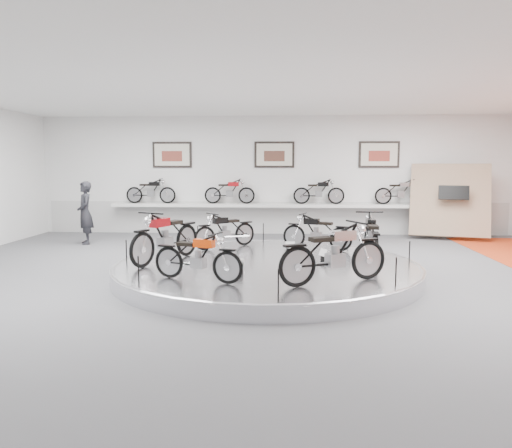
# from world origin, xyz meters

# --- Properties ---
(floor) EXTENTS (16.00, 16.00, 0.00)m
(floor) POSITION_xyz_m (0.00, 0.00, 0.00)
(floor) COLOR #565659
(floor) RESTS_ON ground
(ceiling) EXTENTS (16.00, 16.00, 0.00)m
(ceiling) POSITION_xyz_m (0.00, 0.00, 4.00)
(ceiling) COLOR white
(ceiling) RESTS_ON wall_back
(wall_back) EXTENTS (16.00, 0.00, 16.00)m
(wall_back) POSITION_xyz_m (0.00, 7.00, 2.00)
(wall_back) COLOR silver
(wall_back) RESTS_ON floor
(wall_front) EXTENTS (16.00, 0.00, 16.00)m
(wall_front) POSITION_xyz_m (0.00, -7.00, 2.00)
(wall_front) COLOR silver
(wall_front) RESTS_ON floor
(dado_band) EXTENTS (15.68, 0.04, 1.10)m
(dado_band) POSITION_xyz_m (0.00, 6.98, 0.55)
(dado_band) COLOR #BCBCBA
(dado_band) RESTS_ON floor
(display_platform) EXTENTS (6.40, 6.40, 0.30)m
(display_platform) POSITION_xyz_m (0.00, 0.30, 0.15)
(display_platform) COLOR silver
(display_platform) RESTS_ON floor
(platform_rim) EXTENTS (6.40, 6.40, 0.10)m
(platform_rim) POSITION_xyz_m (0.00, 0.30, 0.27)
(platform_rim) COLOR #B2B2BA
(platform_rim) RESTS_ON display_platform
(shelf) EXTENTS (11.00, 0.55, 0.10)m
(shelf) POSITION_xyz_m (0.00, 6.70, 1.00)
(shelf) COLOR silver
(shelf) RESTS_ON wall_back
(poster_left) EXTENTS (1.35, 0.06, 0.88)m
(poster_left) POSITION_xyz_m (-3.50, 6.96, 2.70)
(poster_left) COLOR beige
(poster_left) RESTS_ON wall_back
(poster_center) EXTENTS (1.35, 0.06, 0.88)m
(poster_center) POSITION_xyz_m (0.00, 6.96, 2.70)
(poster_center) COLOR beige
(poster_center) RESTS_ON wall_back
(poster_right) EXTENTS (1.35, 0.06, 0.88)m
(poster_right) POSITION_xyz_m (3.50, 6.96, 2.70)
(poster_right) COLOR beige
(poster_right) RESTS_ON wall_back
(display_panel) EXTENTS (2.56, 1.52, 2.30)m
(display_panel) POSITION_xyz_m (5.60, 6.10, 1.25)
(display_panel) COLOR #9E7C64
(display_panel) RESTS_ON floor
(shelf_bike_a) EXTENTS (1.22, 0.43, 0.73)m
(shelf_bike_a) POSITION_xyz_m (-4.20, 6.70, 1.42)
(shelf_bike_a) COLOR black
(shelf_bike_a) RESTS_ON shelf
(shelf_bike_b) EXTENTS (1.22, 0.43, 0.73)m
(shelf_bike_b) POSITION_xyz_m (-1.50, 6.70, 1.42)
(shelf_bike_b) COLOR maroon
(shelf_bike_b) RESTS_ON shelf
(shelf_bike_c) EXTENTS (1.22, 0.43, 0.73)m
(shelf_bike_c) POSITION_xyz_m (1.50, 6.70, 1.42)
(shelf_bike_c) COLOR black
(shelf_bike_c) RESTS_ON shelf
(shelf_bike_d) EXTENTS (1.22, 0.43, 0.73)m
(shelf_bike_d) POSITION_xyz_m (4.20, 6.70, 1.42)
(shelf_bike_d) COLOR #A7A6AB
(shelf_bike_d) RESTS_ON shelf
(bike_a) EXTENTS (0.71, 1.79, 1.03)m
(bike_a) POSITION_xyz_m (2.24, 0.72, 0.82)
(bike_a) COLOR black
(bike_a) RESTS_ON display_platform
(bike_b) EXTENTS (1.58, 1.04, 0.88)m
(bike_b) POSITION_xyz_m (1.16, 2.08, 0.74)
(bike_b) COLOR black
(bike_b) RESTS_ON display_platform
(bike_c) EXTENTS (1.49, 1.40, 0.89)m
(bike_c) POSITION_xyz_m (-1.11, 2.18, 0.75)
(bike_c) COLOR black
(bike_c) RESTS_ON display_platform
(bike_d) EXTENTS (1.40, 1.98, 1.10)m
(bike_d) POSITION_xyz_m (-2.16, 0.34, 0.85)
(bike_d) COLOR maroon
(bike_d) RESTS_ON display_platform
(bike_e) EXTENTS (1.60, 1.02, 0.89)m
(bike_e) POSITION_xyz_m (-1.17, -1.40, 0.74)
(bike_e) COLOR red
(bike_e) RESTS_ON display_platform
(bike_f) EXTENTS (1.92, 1.41, 1.08)m
(bike_f) POSITION_xyz_m (1.24, -1.43, 0.84)
(bike_f) COLOR #A7A6AB
(bike_f) RESTS_ON display_platform
(visitor) EXTENTS (0.72, 0.81, 1.87)m
(visitor) POSITION_xyz_m (-5.58, 4.41, 0.94)
(visitor) COLOR black
(visitor) RESTS_ON floor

